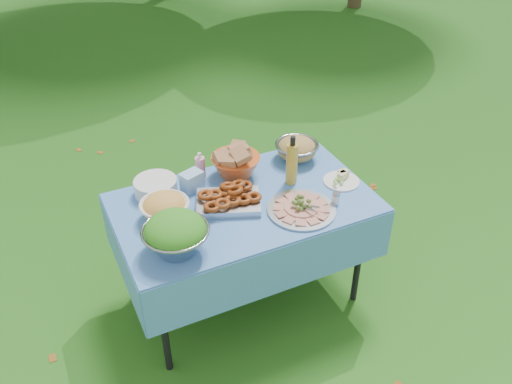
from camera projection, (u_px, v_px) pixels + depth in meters
ground at (245, 296)px, 3.53m from camera, size 80.00×80.00×0.00m
picnic_table at (245, 252)px, 3.31m from camera, size 1.46×0.86×0.76m
salad_bowl at (176, 234)px, 2.68m from camera, size 0.37×0.37×0.22m
pasta_bowl_white at (165, 207)px, 2.92m from camera, size 0.29×0.29×0.15m
plate_stack at (156, 187)px, 3.13m from camera, size 0.28×0.28×0.09m
wipes_box at (192, 181)px, 3.16m from camera, size 0.15×0.13×0.11m
sanitizer_bottle at (200, 165)px, 3.24m from camera, size 0.07×0.07×0.17m
bread_bowl at (236, 161)px, 3.25m from camera, size 0.39×0.39×0.20m
pasta_bowl_steel at (297, 148)px, 3.43m from camera, size 0.33×0.33×0.14m
fried_tray at (228, 199)px, 3.03m from camera, size 0.42×0.36×0.08m
charcuterie_platter at (302, 204)px, 2.99m from camera, size 0.50×0.50×0.09m
oil_bottle at (292, 160)px, 3.16m from camera, size 0.08×0.08×0.31m
cheese_plate at (342, 178)px, 3.23m from camera, size 0.27×0.27×0.06m
shaker at (336, 198)px, 3.05m from camera, size 0.06×0.06×0.07m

